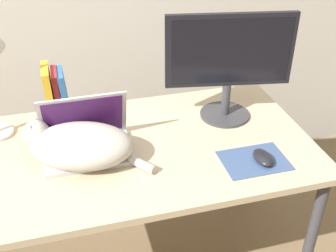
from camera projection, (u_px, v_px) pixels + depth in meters
The scene contains 7 objects.
desk at pixel (140, 161), 1.67m from camera, with size 1.35×0.75×0.73m.
laptop at pixel (87, 141), 1.58m from camera, with size 0.33×0.23×0.23m.
cat at pixel (79, 145), 1.51m from camera, with size 0.46×0.34×0.15m.
external_monitor at pixel (229, 61), 1.69m from camera, with size 0.51×0.21×0.45m.
mousepad at pixel (254, 160), 1.55m from camera, with size 0.24×0.18×0.00m.
computer_mouse at pixel (263, 157), 1.54m from camera, with size 0.06×0.11×0.03m.
book_row at pixel (56, 97), 1.71m from camera, with size 0.09×0.15×0.26m.
Camera 1 is at (-0.24, -0.94, 1.68)m, focal length 45.00 mm.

